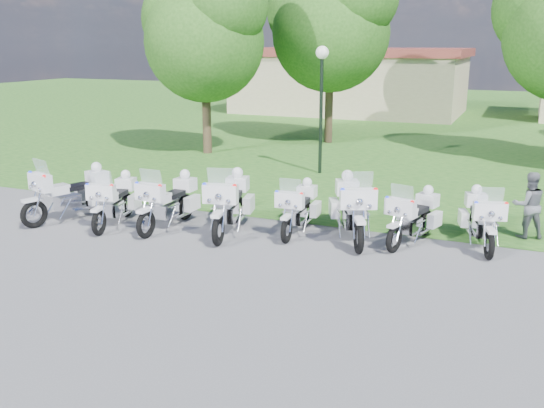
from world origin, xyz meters
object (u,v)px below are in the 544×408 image
at_px(motorcycle_0, 71,192).
at_px(lamp_post, 322,79).
at_px(motorcycle_1, 115,200).
at_px(bystander_b, 529,205).
at_px(motorcycle_7, 481,218).
at_px(motorcycle_6, 414,216).
at_px(motorcycle_2, 169,201).
at_px(motorcycle_5, 352,207).
at_px(motorcycle_4, 299,207).
at_px(motorcycle_3, 230,202).

relative_size(motorcycle_0, lamp_post, 0.56).
relative_size(motorcycle_1, bystander_b, 1.42).
distance_m(motorcycle_0, motorcycle_7, 10.16).
bearing_deg(motorcycle_6, motorcycle_0, 26.07).
distance_m(motorcycle_2, motorcycle_5, 4.51).
distance_m(lamp_post, bystander_b, 8.83).
bearing_deg(motorcycle_0, lamp_post, -98.91).
bearing_deg(motorcycle_4, lamp_post, -78.67).
bearing_deg(bystander_b, motorcycle_0, -6.30).
height_order(motorcycle_5, bystander_b, motorcycle_5).
bearing_deg(lamp_post, motorcycle_7, -45.74).
xyz_separation_m(motorcycle_5, lamp_post, (-3.02, 6.64, 2.53)).
relative_size(motorcycle_6, motorcycle_7, 0.98).
bearing_deg(bystander_b, motorcycle_1, -4.72).
relative_size(motorcycle_0, motorcycle_5, 0.99).
distance_m(motorcycle_7, bystander_b, 1.39).
relative_size(motorcycle_3, lamp_post, 0.59).
bearing_deg(motorcycle_4, motorcycle_6, -176.92).
bearing_deg(motorcycle_5, lamp_post, -89.92).
height_order(motorcycle_1, motorcycle_3, motorcycle_3).
relative_size(motorcycle_4, lamp_post, 0.50).
xyz_separation_m(motorcycle_3, motorcycle_5, (2.85, 0.68, 0.01)).
xyz_separation_m(motorcycle_7, lamp_post, (-5.86, 6.02, 2.64)).
xyz_separation_m(motorcycle_1, motorcycle_3, (2.95, 0.58, 0.09)).
xyz_separation_m(motorcycle_5, motorcycle_7, (2.85, 0.62, -0.11)).
height_order(motorcycle_7, bystander_b, bystander_b).
distance_m(motorcycle_3, motorcycle_4, 1.67).
distance_m(motorcycle_5, lamp_post, 7.72).
bearing_deg(motorcycle_5, motorcycle_6, 165.23).
xyz_separation_m(motorcycle_1, motorcycle_2, (1.39, 0.33, 0.03)).
distance_m(motorcycle_0, lamp_post, 9.32).
bearing_deg(motorcycle_7, motorcycle_2, -3.92).
distance_m(motorcycle_0, motorcycle_4, 5.96).
bearing_deg(motorcycle_3, bystander_b, -173.50).
height_order(motorcycle_4, motorcycle_5, motorcycle_5).
bearing_deg(motorcycle_0, motorcycle_2, -153.15).
xyz_separation_m(motorcycle_4, motorcycle_6, (2.71, 0.29, 0.01)).
bearing_deg(motorcycle_2, motorcycle_6, -167.28).
bearing_deg(motorcycle_3, motorcycle_2, -3.71).
xyz_separation_m(motorcycle_2, bystander_b, (8.22, 2.54, 0.12)).
bearing_deg(motorcycle_7, motorcycle_6, -0.98).
bearing_deg(motorcycle_1, motorcycle_7, 179.71).
relative_size(motorcycle_5, motorcycle_6, 1.14).
relative_size(motorcycle_0, motorcycle_4, 1.11).
distance_m(motorcycle_1, motorcycle_7, 8.85).
distance_m(motorcycle_6, bystander_b, 2.77).
distance_m(motorcycle_3, motorcycle_5, 2.93).
bearing_deg(motorcycle_0, bystander_b, -146.58).
height_order(motorcycle_5, motorcycle_6, motorcycle_5).
height_order(motorcycle_0, motorcycle_6, motorcycle_0).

